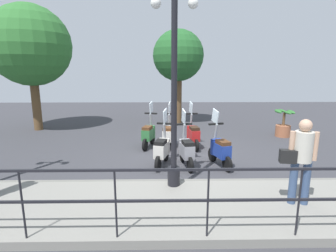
% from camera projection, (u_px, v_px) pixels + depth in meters
% --- Properties ---
extents(ground_plane, '(28.00, 28.00, 0.00)m').
position_uv_depth(ground_plane, '(184.00, 156.00, 8.05)').
color(ground_plane, '#38383D').
extents(promenade_walkway, '(2.20, 20.00, 0.15)m').
position_uv_depth(promenade_walkway, '(198.00, 205.00, 4.95)').
color(promenade_walkway, gray).
rests_on(promenade_walkway, ground_plane).
extents(fence_railing, '(0.04, 16.03, 1.07)m').
position_uv_depth(fence_railing, '(208.00, 189.00, 3.75)').
color(fence_railing, black).
rests_on(fence_railing, promenade_walkway).
extents(lamp_post_near, '(0.26, 0.90, 4.16)m').
position_uv_depth(lamp_post_near, '(174.00, 100.00, 5.28)').
color(lamp_post_near, black).
rests_on(lamp_post_near, promenade_walkway).
extents(pedestrian_with_bag, '(0.37, 0.66, 1.59)m').
position_uv_depth(pedestrian_with_bag, '(301.00, 156.00, 4.68)').
color(pedestrian_with_bag, '#384C70').
rests_on(pedestrian_with_bag, promenade_walkway).
extents(tree_large, '(3.34, 3.34, 5.26)m').
position_uv_depth(tree_large, '(30.00, 46.00, 10.89)').
color(tree_large, brown).
rests_on(tree_large, ground_plane).
extents(tree_distant, '(2.43, 2.43, 4.49)m').
position_uv_depth(tree_distant, '(178.00, 56.00, 12.45)').
color(tree_distant, brown).
rests_on(tree_distant, ground_plane).
extents(potted_palm, '(1.06, 0.66, 1.05)m').
position_uv_depth(potted_palm, '(283.00, 125.00, 10.35)').
color(potted_palm, '#9E5B3D').
rests_on(potted_palm, ground_plane).
extents(scooter_near_0, '(1.20, 0.54, 1.54)m').
position_uv_depth(scooter_near_0, '(220.00, 149.00, 7.09)').
color(scooter_near_0, black).
rests_on(scooter_near_0, ground_plane).
extents(scooter_near_1, '(1.23, 0.47, 1.54)m').
position_uv_depth(scooter_near_1, '(186.00, 150.00, 7.05)').
color(scooter_near_1, black).
rests_on(scooter_near_1, ground_plane).
extents(scooter_near_2, '(1.21, 0.53, 1.54)m').
position_uv_depth(scooter_near_2, '(162.00, 149.00, 7.12)').
color(scooter_near_2, black).
rests_on(scooter_near_2, ground_plane).
extents(scooter_far_0, '(1.23, 0.47, 1.54)m').
position_uv_depth(scooter_far_0, '(193.00, 134.00, 8.79)').
color(scooter_far_0, black).
rests_on(scooter_far_0, ground_plane).
extents(scooter_far_1, '(1.23, 0.47, 1.54)m').
position_uv_depth(scooter_far_1, '(168.00, 134.00, 8.75)').
color(scooter_far_1, black).
rests_on(scooter_far_1, ground_plane).
extents(scooter_far_2, '(1.21, 0.52, 1.54)m').
position_uv_depth(scooter_far_2, '(149.00, 134.00, 8.86)').
color(scooter_far_2, black).
rests_on(scooter_far_2, ground_plane).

